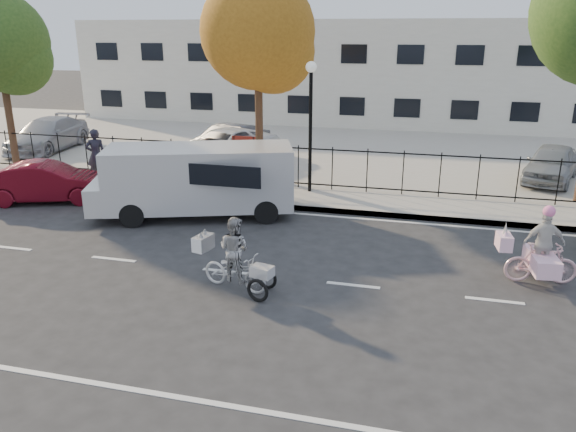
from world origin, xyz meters
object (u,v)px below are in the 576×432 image
(lot_car_a, at_px, (48,134))
(lot_car_b, at_px, (224,147))
(white_van, at_px, (197,178))
(pedestrian, at_px, (96,155))
(unicorn_bike, at_px, (541,255))
(lot_car_d, at_px, (552,163))
(red_sedan, at_px, (48,182))
(lot_car_c, at_px, (227,142))
(zebra_trike, at_px, (235,262))
(lamppost, at_px, (311,104))

(lot_car_a, distance_m, lot_car_b, 8.93)
(white_van, height_order, pedestrian, white_van)
(unicorn_bike, height_order, lot_car_d, unicorn_bike)
(unicorn_bike, bearing_deg, lot_car_a, 57.72)
(red_sedan, distance_m, lot_car_c, 8.06)
(pedestrian, relative_size, lot_car_c, 0.45)
(zebra_trike, distance_m, red_sedan, 9.49)
(zebra_trike, distance_m, lot_car_a, 17.45)
(white_van, xyz_separation_m, lot_car_c, (-1.75, 7.31, -0.33))
(red_sedan, height_order, pedestrian, pedestrian)
(lamppost, height_order, unicorn_bike, lamppost)
(lamppost, distance_m, pedestrian, 8.15)
(lamppost, relative_size, red_sedan, 1.08)
(pedestrian, distance_m, lot_car_a, 6.84)
(lot_car_b, bearing_deg, lot_car_d, 23.72)
(red_sedan, bearing_deg, white_van, -111.15)
(zebra_trike, bearing_deg, lot_car_d, -22.14)
(unicorn_bike, bearing_deg, lamppost, 42.55)
(white_van, distance_m, lot_car_d, 12.89)
(lot_car_c, height_order, lot_car_d, lot_car_c)
(white_van, distance_m, lot_car_c, 7.53)
(zebra_trike, distance_m, lot_car_b, 11.50)
(zebra_trike, relative_size, unicorn_bike, 1.06)
(lamppost, distance_m, unicorn_bike, 8.92)
(lamppost, height_order, pedestrian, lamppost)
(red_sedan, xyz_separation_m, lot_car_c, (3.64, 7.19, 0.19))
(white_van, bearing_deg, lot_car_b, 84.12)
(red_sedan, xyz_separation_m, lot_car_a, (-4.96, 6.70, 0.21))
(lamppost, height_order, lot_car_c, lamppost)
(lot_car_a, height_order, lot_car_d, lot_car_a)
(white_van, xyz_separation_m, lot_car_d, (11.09, 6.57, -0.37))
(unicorn_bike, xyz_separation_m, pedestrian, (-14.39, 5.11, 0.43))
(lot_car_c, xyz_separation_m, lot_car_d, (12.83, -0.75, -0.03))
(lamppost, xyz_separation_m, lot_car_b, (-4.29, 3.07, -2.24))
(pedestrian, bearing_deg, lot_car_c, -159.80)
(zebra_trike, height_order, white_van, white_van)
(white_van, bearing_deg, red_sedan, 159.42)
(white_van, distance_m, lot_car_b, 6.25)
(zebra_trike, height_order, lot_car_d, zebra_trike)
(unicorn_bike, bearing_deg, red_sedan, 72.83)
(lamppost, xyz_separation_m, pedestrian, (-7.89, -0.50, -2.01))
(unicorn_bike, relative_size, lot_car_c, 0.43)
(lot_car_a, bearing_deg, lot_car_c, -1.69)
(zebra_trike, height_order, unicorn_bike, unicorn_bike)
(lot_car_c, distance_m, lot_car_d, 12.86)
(lamppost, relative_size, lot_car_a, 0.87)
(lot_car_c, bearing_deg, lot_car_a, -155.69)
(red_sedan, height_order, lot_car_d, lot_car_d)
(lot_car_c, bearing_deg, red_sedan, -95.80)
(unicorn_bike, bearing_deg, zebra_trike, 100.37)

